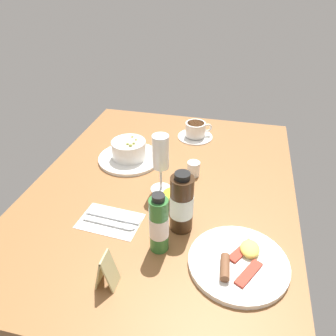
{
  "coord_description": "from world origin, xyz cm",
  "views": [
    {
      "loc": [
        83.52,
        21.7,
        63.99
      ],
      "look_at": [
        -1.69,
        1.49,
        6.21
      ],
      "focal_mm": 35.14,
      "sensor_mm": 36.0,
      "label": 1
    }
  ],
  "objects_px": {
    "porridge_bowl": "(129,152)",
    "cutlery_setting": "(112,221)",
    "wine_glass": "(162,155)",
    "sauce_bottle_brown": "(182,204)",
    "jam_jar": "(173,200)",
    "menu_card": "(106,270)",
    "creamer_jug": "(194,168)",
    "coffee_cup": "(196,131)",
    "sauce_bottle_green": "(159,225)",
    "breakfast_plate": "(239,262)"
  },
  "relations": [
    {
      "from": "creamer_jug",
      "to": "sauce_bottle_brown",
      "type": "distance_m",
      "value": 0.27
    },
    {
      "from": "cutlery_setting",
      "to": "coffee_cup",
      "type": "relative_size",
      "value": 1.27
    },
    {
      "from": "wine_glass",
      "to": "sauce_bottle_brown",
      "type": "height_order",
      "value": "wine_glass"
    },
    {
      "from": "porridge_bowl",
      "to": "sauce_bottle_green",
      "type": "bearing_deg",
      "value": 28.79
    },
    {
      "from": "coffee_cup",
      "to": "wine_glass",
      "type": "bearing_deg",
      "value": -6.7
    },
    {
      "from": "sauce_bottle_green",
      "to": "sauce_bottle_brown",
      "type": "distance_m",
      "value": 0.1
    },
    {
      "from": "porridge_bowl",
      "to": "jam_jar",
      "type": "relative_size",
      "value": 4.09
    },
    {
      "from": "cutlery_setting",
      "to": "breakfast_plate",
      "type": "bearing_deg",
      "value": 78.62
    },
    {
      "from": "wine_glass",
      "to": "sauce_bottle_green",
      "type": "relative_size",
      "value": 1.13
    },
    {
      "from": "cutlery_setting",
      "to": "jam_jar",
      "type": "height_order",
      "value": "jam_jar"
    },
    {
      "from": "porridge_bowl",
      "to": "wine_glass",
      "type": "bearing_deg",
      "value": 47.79
    },
    {
      "from": "porridge_bowl",
      "to": "sauce_bottle_green",
      "type": "xyz_separation_m",
      "value": [
        0.39,
        0.21,
        0.05
      ]
    },
    {
      "from": "coffee_cup",
      "to": "menu_card",
      "type": "height_order",
      "value": "menu_card"
    },
    {
      "from": "creamer_jug",
      "to": "sauce_bottle_brown",
      "type": "bearing_deg",
      "value": 2.01
    },
    {
      "from": "wine_glass",
      "to": "breakfast_plate",
      "type": "relative_size",
      "value": 0.79
    },
    {
      "from": "porridge_bowl",
      "to": "breakfast_plate",
      "type": "distance_m",
      "value": 0.58
    },
    {
      "from": "porridge_bowl",
      "to": "creamer_jug",
      "type": "height_order",
      "value": "porridge_bowl"
    },
    {
      "from": "sauce_bottle_green",
      "to": "breakfast_plate",
      "type": "height_order",
      "value": "sauce_bottle_green"
    },
    {
      "from": "porridge_bowl",
      "to": "creamer_jug",
      "type": "distance_m",
      "value": 0.25
    },
    {
      "from": "coffee_cup",
      "to": "sauce_bottle_green",
      "type": "distance_m",
      "value": 0.62
    },
    {
      "from": "jam_jar",
      "to": "sauce_bottle_green",
      "type": "distance_m",
      "value": 0.18
    },
    {
      "from": "wine_glass",
      "to": "creamer_jug",
      "type": "bearing_deg",
      "value": 141.46
    },
    {
      "from": "cutlery_setting",
      "to": "sauce_bottle_brown",
      "type": "relative_size",
      "value": 1.0
    },
    {
      "from": "creamer_jug",
      "to": "wine_glass",
      "type": "relative_size",
      "value": 0.29
    },
    {
      "from": "cutlery_setting",
      "to": "sauce_bottle_brown",
      "type": "xyz_separation_m",
      "value": [
        -0.02,
        0.2,
        0.08
      ]
    },
    {
      "from": "sauce_bottle_green",
      "to": "menu_card",
      "type": "bearing_deg",
      "value": -33.4
    },
    {
      "from": "breakfast_plate",
      "to": "porridge_bowl",
      "type": "bearing_deg",
      "value": -133.79
    },
    {
      "from": "porridge_bowl",
      "to": "wine_glass",
      "type": "relative_size",
      "value": 1.17
    },
    {
      "from": "coffee_cup",
      "to": "creamer_jug",
      "type": "distance_m",
      "value": 0.28
    },
    {
      "from": "coffee_cup",
      "to": "creamer_jug",
      "type": "relative_size",
      "value": 2.56
    },
    {
      "from": "creamer_jug",
      "to": "coffee_cup",
      "type": "bearing_deg",
      "value": -171.92
    },
    {
      "from": "sauce_bottle_brown",
      "to": "menu_card",
      "type": "bearing_deg",
      "value": -30.05
    },
    {
      "from": "breakfast_plate",
      "to": "menu_card",
      "type": "bearing_deg",
      "value": -66.8
    },
    {
      "from": "cutlery_setting",
      "to": "creamer_jug",
      "type": "xyz_separation_m",
      "value": [
        -0.28,
        0.19,
        0.02
      ]
    },
    {
      "from": "jam_jar",
      "to": "wine_glass",
      "type": "bearing_deg",
      "value": -146.75
    },
    {
      "from": "sauce_bottle_green",
      "to": "wine_glass",
      "type": "bearing_deg",
      "value": -167.78
    },
    {
      "from": "wine_glass",
      "to": "coffee_cup",
      "type": "bearing_deg",
      "value": 173.3
    },
    {
      "from": "sauce_bottle_green",
      "to": "jam_jar",
      "type": "bearing_deg",
      "value": -178.95
    },
    {
      "from": "jam_jar",
      "to": "breakfast_plate",
      "type": "relative_size",
      "value": 0.23
    },
    {
      "from": "coffee_cup",
      "to": "breakfast_plate",
      "type": "relative_size",
      "value": 0.58
    },
    {
      "from": "breakfast_plate",
      "to": "wine_glass",
      "type": "bearing_deg",
      "value": -134.76
    },
    {
      "from": "cutlery_setting",
      "to": "coffee_cup",
      "type": "xyz_separation_m",
      "value": [
        -0.56,
        0.15,
        0.03
      ]
    },
    {
      "from": "wine_glass",
      "to": "menu_card",
      "type": "height_order",
      "value": "wine_glass"
    },
    {
      "from": "wine_glass",
      "to": "sauce_bottle_brown",
      "type": "distance_m",
      "value": 0.19
    },
    {
      "from": "jam_jar",
      "to": "menu_card",
      "type": "xyz_separation_m",
      "value": [
        0.3,
        -0.09,
        0.02
      ]
    },
    {
      "from": "jam_jar",
      "to": "cutlery_setting",
      "type": "bearing_deg",
      "value": -55.54
    },
    {
      "from": "creamer_jug",
      "to": "sauce_bottle_brown",
      "type": "relative_size",
      "value": 0.31
    },
    {
      "from": "sauce_bottle_green",
      "to": "sauce_bottle_brown",
      "type": "height_order",
      "value": "sauce_bottle_brown"
    },
    {
      "from": "porridge_bowl",
      "to": "cutlery_setting",
      "type": "relative_size",
      "value": 1.25
    },
    {
      "from": "coffee_cup",
      "to": "sauce_bottle_green",
      "type": "bearing_deg",
      "value": 0.79
    }
  ]
}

